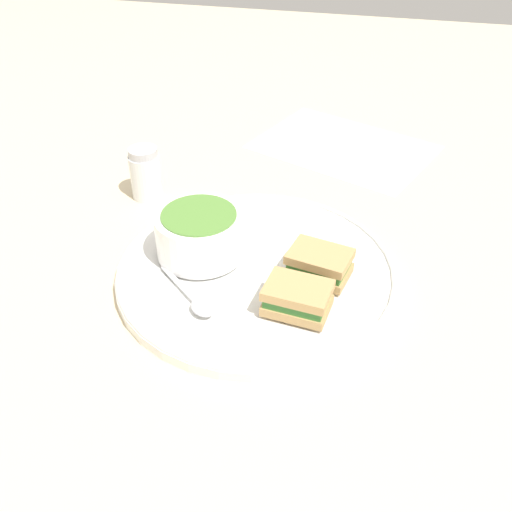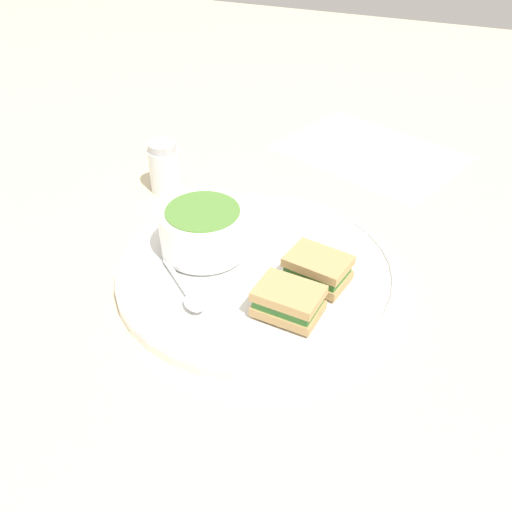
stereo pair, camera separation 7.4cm
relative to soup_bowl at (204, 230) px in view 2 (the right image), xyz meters
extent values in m
plane|color=beige|center=(-0.01, -0.08, -0.05)|extent=(2.40, 2.40, 0.00)
cylinder|color=white|center=(-0.01, -0.08, -0.04)|extent=(0.35, 0.35, 0.01)
torus|color=white|center=(-0.01, -0.08, -0.03)|extent=(0.35, 0.35, 0.01)
cylinder|color=white|center=(0.00, 0.00, -0.03)|extent=(0.06, 0.06, 0.01)
cylinder|color=white|center=(0.00, 0.00, 0.00)|extent=(0.11, 0.11, 0.06)
cylinder|color=#568938|center=(0.00, 0.00, 0.03)|extent=(0.09, 0.09, 0.01)
cube|color=silver|center=(-0.07, 0.01, -0.03)|extent=(0.06, 0.07, 0.00)
ellipsoid|color=silver|center=(-0.11, -0.03, -0.03)|extent=(0.04, 0.04, 0.01)
cube|color=tan|center=(-0.08, -0.14, -0.02)|extent=(0.06, 0.08, 0.01)
cube|color=#33702D|center=(-0.08, -0.14, -0.01)|extent=(0.06, 0.07, 0.01)
cube|color=tan|center=(-0.08, -0.14, 0.00)|extent=(0.06, 0.08, 0.01)
cube|color=tan|center=(-0.01, -0.15, -0.02)|extent=(0.07, 0.08, 0.01)
cube|color=#33702D|center=(-0.01, -0.15, -0.01)|extent=(0.06, 0.08, 0.01)
cube|color=tan|center=(-0.01, -0.15, 0.00)|extent=(0.07, 0.08, 0.01)
cylinder|color=silver|center=(0.14, 0.13, -0.01)|extent=(0.05, 0.05, 0.07)
cylinder|color=#B7B7BC|center=(0.14, 0.13, 0.03)|extent=(0.04, 0.04, 0.01)
cube|color=white|center=(0.37, -0.15, -0.05)|extent=(0.30, 0.35, 0.00)
camera|label=1|loc=(-0.59, -0.21, 0.43)|focal=42.00mm
camera|label=2|loc=(-0.57, -0.28, 0.43)|focal=42.00mm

